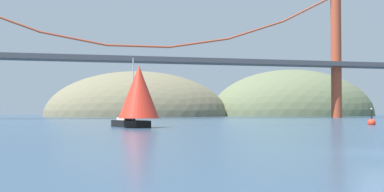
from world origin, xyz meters
The scene contains 6 objects.
ground_plane centered at (0.00, 0.00, 0.00)m, with size 360.00×360.00×0.00m, color #2D4760.
headland_right centered at (60.00, 135.00, 0.00)m, with size 59.85×44.00×32.75m, color #5B6647.
headland_center centered at (5.00, 135.00, 0.00)m, with size 59.97×44.00×29.49m, color #6B664C.
suspension_bridge centered at (0.00, 95.00, 15.34)m, with size 143.78×6.00×33.65m.
sailboat_scarlet_sail centered at (-7.44, 36.15, 4.03)m, with size 6.36×8.64×8.54m.
channel_buoy centered at (26.19, 38.69, 0.37)m, with size 1.10×1.10×2.64m.
Camera 1 is at (-14.66, -21.17, 2.17)m, focal length 44.59 mm.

